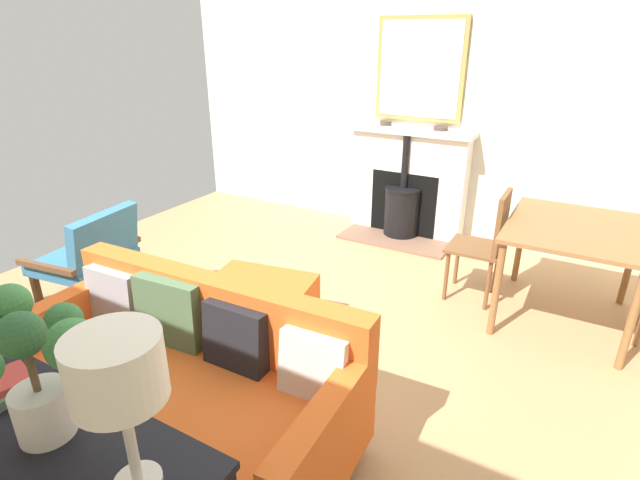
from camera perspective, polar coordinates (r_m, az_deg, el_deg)
ground_plane at (r=3.54m, az=-6.32°, el=-11.34°), size 5.17×5.28×0.01m
wall_left at (r=5.26m, az=10.30°, el=15.83°), size 0.12×5.28×2.74m
fireplace at (r=5.19m, az=10.06°, el=5.85°), size 0.66×1.26×1.12m
mirror_over_mantel at (r=5.11m, az=11.54°, el=18.83°), size 0.04×0.88×0.97m
mantel_bowl_near at (r=5.19m, az=7.64°, el=13.35°), size 0.12×0.12×0.04m
mantel_bowl_far at (r=5.00m, az=13.86°, el=12.51°), size 0.14×0.14×0.04m
sofa at (r=2.68m, az=-15.86°, el=-15.56°), size 0.95×1.86×0.80m
ottoman at (r=3.52m, az=-7.15°, el=-7.07°), size 0.69×0.81×0.37m
armchair_accent at (r=4.03m, az=-25.06°, el=-1.44°), size 0.75×0.68×0.81m
console_table at (r=2.17m, az=-31.34°, el=-18.15°), size 0.43×1.65×0.75m
table_lamp_far_end at (r=1.44m, az=-22.51°, el=-14.19°), size 0.26×0.26×0.51m
potted_plant at (r=1.80m, az=-29.93°, el=-11.71°), size 0.37×0.45×0.55m
dining_table at (r=3.89m, az=27.54°, el=0.19°), size 1.05×0.90×0.74m
dining_chair_near_fireplace at (r=3.98m, az=18.95°, el=0.12°), size 0.40×0.40×0.90m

